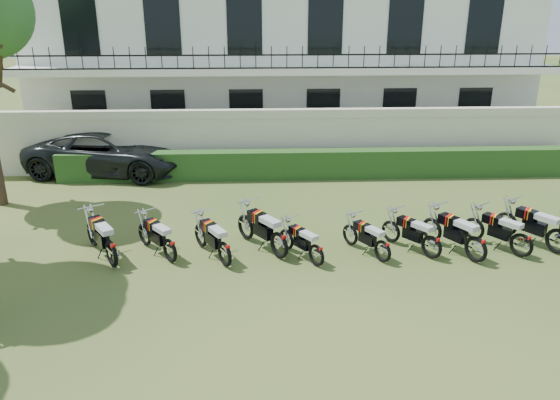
{
  "coord_description": "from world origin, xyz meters",
  "views": [
    {
      "loc": [
        -1.11,
        -11.14,
        5.99
      ],
      "look_at": [
        -0.53,
        2.04,
        1.09
      ],
      "focal_mm": 35.0,
      "sensor_mm": 36.0,
      "label": 1
    }
  ],
  "objects": [
    {
      "name": "motorcycle_9",
      "position": [
        6.3,
        0.81,
        0.51
      ],
      "size": [
        1.26,
        1.72,
        1.11
      ],
      "rotation": [
        0.0,
        0.0,
        0.62
      ],
      "color": "black",
      "rests_on": "ground"
    },
    {
      "name": "motorcycle_0",
      "position": [
        -4.55,
        0.57,
        0.52
      ],
      "size": [
        1.21,
        1.81,
        1.14
      ],
      "rotation": [
        0.0,
        0.0,
        0.57
      ],
      "color": "black",
      "rests_on": "ground"
    },
    {
      "name": "motorcycle_8",
      "position": [
        5.3,
        0.67,
        0.48
      ],
      "size": [
        1.22,
        1.58,
        1.04
      ],
      "rotation": [
        0.0,
        0.0,
        0.64
      ],
      "color": "black",
      "rests_on": "ground"
    },
    {
      "name": "perimeter_wall",
      "position": [
        0.0,
        8.0,
        1.17
      ],
      "size": [
        30.0,
        0.35,
        2.3
      ],
      "color": "beige",
      "rests_on": "ground"
    },
    {
      "name": "building",
      "position": [
        0.0,
        13.96,
        3.71
      ],
      "size": [
        20.4,
        9.6,
        7.4
      ],
      "color": "white",
      "rests_on": "ground"
    },
    {
      "name": "motorcycle_3",
      "position": [
        -0.61,
        0.86,
        0.53
      ],
      "size": [
        1.29,
        1.77,
        1.14
      ],
      "rotation": [
        0.0,
        0.0,
        0.62
      ],
      "color": "black",
      "rests_on": "ground"
    },
    {
      "name": "motorcycle_4",
      "position": [
        0.26,
        0.42,
        0.42
      ],
      "size": [
        1.03,
        1.42,
        0.92
      ],
      "rotation": [
        0.0,
        0.0,
        0.61
      ],
      "color": "black",
      "rests_on": "ground"
    },
    {
      "name": "motorcycle_6",
      "position": [
        3.1,
        0.7,
        0.46
      ],
      "size": [
        1.19,
        1.49,
        0.99
      ],
      "rotation": [
        0.0,
        0.0,
        0.67
      ],
      "color": "black",
      "rests_on": "ground"
    },
    {
      "name": "motorcycle_2",
      "position": [
        -1.9,
        0.49,
        0.48
      ],
      "size": [
        1.05,
        1.69,
        1.04
      ],
      "rotation": [
        0.0,
        0.0,
        0.53
      ],
      "color": "black",
      "rests_on": "ground"
    },
    {
      "name": "hedge",
      "position": [
        1.0,
        7.2,
        0.5
      ],
      "size": [
        18.0,
        0.6,
        1.0
      ],
      "primitive_type": "cube",
      "color": "#1D4117",
      "rests_on": "ground"
    },
    {
      "name": "motorcycle_7",
      "position": [
        4.09,
        0.45,
        0.51
      ],
      "size": [
        1.11,
        1.8,
        1.11
      ],
      "rotation": [
        0.0,
        0.0,
        0.53
      ],
      "color": "black",
      "rests_on": "ground"
    },
    {
      "name": "motorcycle_5",
      "position": [
        1.86,
        0.55,
        0.43
      ],
      "size": [
        0.97,
        1.5,
        0.93
      ],
      "rotation": [
        0.0,
        0.0,
        0.56
      ],
      "color": "black",
      "rests_on": "ground"
    },
    {
      "name": "motorcycle_1",
      "position": [
        -3.22,
        0.76,
        0.47
      ],
      "size": [
        1.22,
        1.51,
        1.01
      ],
      "rotation": [
        0.0,
        0.0,
        0.67
      ],
      "color": "black",
      "rests_on": "ground"
    },
    {
      "name": "ground",
      "position": [
        0.0,
        0.0,
        0.0
      ],
      "size": [
        100.0,
        100.0,
        0.0
      ],
      "primitive_type": "plane",
      "color": "#31491D",
      "rests_on": "ground"
    },
    {
      "name": "suv",
      "position": [
        -6.43,
        8.05,
        0.79
      ],
      "size": [
        6.03,
        3.48,
        1.58
      ],
      "primitive_type": "imported",
      "rotation": [
        0.0,
        0.0,
        1.41
      ],
      "color": "black",
      "rests_on": "ground"
    }
  ]
}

